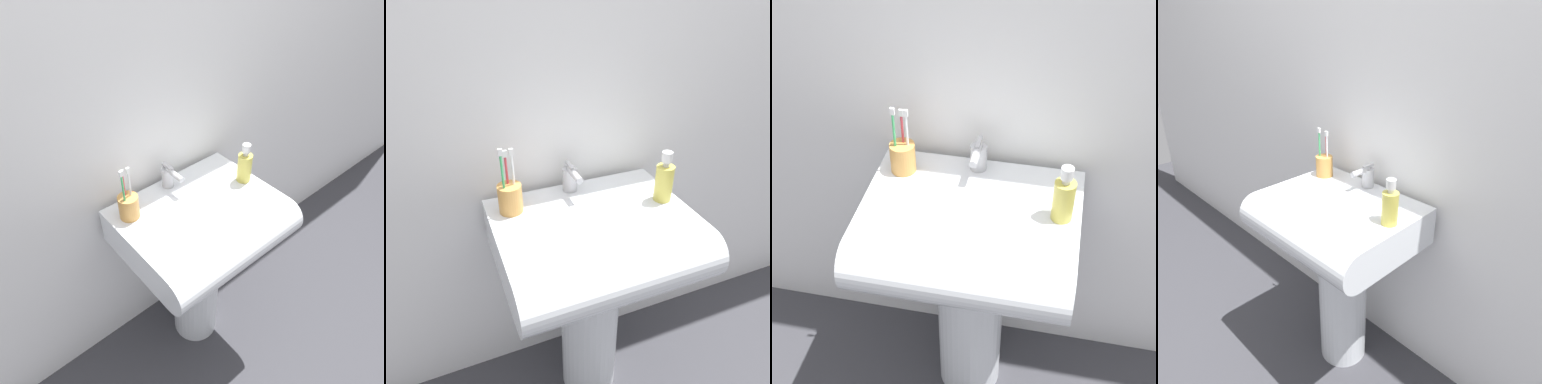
# 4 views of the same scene
# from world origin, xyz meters

# --- Properties ---
(ground_plane) EXTENTS (6.00, 6.00, 0.00)m
(ground_plane) POSITION_xyz_m (0.00, 0.00, 0.00)
(ground_plane) COLOR #38383D
(ground_plane) RESTS_ON ground
(wall_back) EXTENTS (5.00, 0.05, 2.40)m
(wall_back) POSITION_xyz_m (0.00, 0.24, 1.20)
(wall_back) COLOR white
(wall_back) RESTS_ON ground
(sink_pedestal) EXTENTS (0.20, 0.20, 0.64)m
(sink_pedestal) POSITION_xyz_m (0.00, 0.00, 0.32)
(sink_pedestal) COLOR white
(sink_pedestal) RESTS_ON ground
(sink_basin) EXTENTS (0.58, 0.47, 0.15)m
(sink_basin) POSITION_xyz_m (0.00, -0.05, 0.72)
(sink_basin) COLOR white
(sink_basin) RESTS_ON sink_pedestal
(faucet) EXTENTS (0.05, 0.12, 0.10)m
(faucet) POSITION_xyz_m (-0.01, 0.15, 0.84)
(faucet) COLOR #B7B7BC
(faucet) RESTS_ON sink_basin
(toothbrush_cup) EXTENTS (0.07, 0.07, 0.21)m
(toothbrush_cup) POSITION_xyz_m (-0.22, 0.11, 0.84)
(toothbrush_cup) COLOR #D19347
(toothbrush_cup) RESTS_ON sink_basin
(soap_bottle) EXTENTS (0.06, 0.06, 0.16)m
(soap_bottle) POSITION_xyz_m (0.24, -0.01, 0.86)
(soap_bottle) COLOR gold
(soap_bottle) RESTS_ON sink_basin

